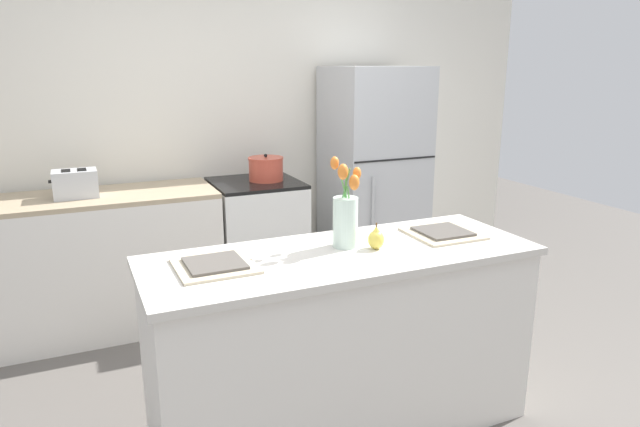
% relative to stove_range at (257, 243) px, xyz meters
% --- Properties ---
extents(ground_plane, '(10.00, 10.00, 0.00)m').
position_rel_stove_range_xyz_m(ground_plane, '(-0.10, -1.60, -0.46)').
color(ground_plane, '#59544F').
extents(back_wall, '(5.20, 0.08, 2.70)m').
position_rel_stove_range_xyz_m(back_wall, '(-0.10, 0.40, 0.89)').
color(back_wall, silver).
rests_on(back_wall, ground_plane).
extents(kitchen_island, '(1.80, 0.66, 0.90)m').
position_rel_stove_range_xyz_m(kitchen_island, '(-0.10, -1.60, -0.01)').
color(kitchen_island, silver).
rests_on(kitchen_island, ground_plane).
extents(back_counter, '(1.68, 0.60, 0.92)m').
position_rel_stove_range_xyz_m(back_counter, '(-1.16, 0.00, 0.00)').
color(back_counter, silver).
rests_on(back_counter, ground_plane).
extents(stove_range, '(0.60, 0.61, 0.92)m').
position_rel_stove_range_xyz_m(stove_range, '(0.00, 0.00, 0.00)').
color(stove_range, silver).
rests_on(stove_range, ground_plane).
extents(refrigerator, '(0.68, 0.67, 1.70)m').
position_rel_stove_range_xyz_m(refrigerator, '(0.95, 0.00, 0.39)').
color(refrigerator, '#B7BABC').
rests_on(refrigerator, ground_plane).
extents(flower_vase, '(0.13, 0.15, 0.42)m').
position_rel_stove_range_xyz_m(flower_vase, '(-0.05, -1.53, 0.59)').
color(flower_vase, silver).
rests_on(flower_vase, kitchen_island).
extents(pear_figurine, '(0.08, 0.08, 0.12)m').
position_rel_stove_range_xyz_m(pear_figurine, '(0.06, -1.62, 0.49)').
color(pear_figurine, '#E5CC4C').
rests_on(pear_figurine, kitchen_island).
extents(plate_setting_left, '(0.33, 0.33, 0.02)m').
position_rel_stove_range_xyz_m(plate_setting_left, '(-0.68, -1.56, 0.45)').
color(plate_setting_left, beige).
rests_on(plate_setting_left, kitchen_island).
extents(plate_setting_right, '(0.33, 0.33, 0.02)m').
position_rel_stove_range_xyz_m(plate_setting_right, '(0.48, -1.56, 0.45)').
color(plate_setting_right, beige).
rests_on(plate_setting_right, kitchen_island).
extents(toaster, '(0.28, 0.18, 0.17)m').
position_rel_stove_range_xyz_m(toaster, '(-1.17, -0.02, 0.54)').
color(toaster, '#B7BABC').
rests_on(toaster, back_counter).
extents(cooking_pot, '(0.25, 0.25, 0.19)m').
position_rel_stove_range_xyz_m(cooking_pot, '(0.08, -0.00, 0.54)').
color(cooking_pot, '#CC4C38').
rests_on(cooking_pot, stove_range).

